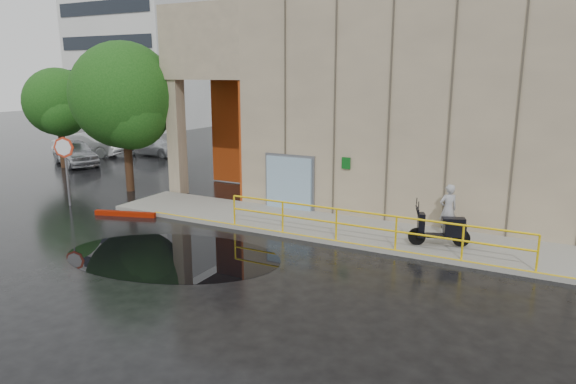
% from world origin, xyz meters
% --- Properties ---
extents(ground, '(120.00, 120.00, 0.00)m').
position_xyz_m(ground, '(0.00, 0.00, 0.00)').
color(ground, black).
rests_on(ground, ground).
extents(sidewalk, '(20.00, 3.00, 0.15)m').
position_xyz_m(sidewalk, '(4.00, 4.50, 0.07)').
color(sidewalk, gray).
rests_on(sidewalk, ground).
extents(building, '(20.00, 10.17, 8.00)m').
position_xyz_m(building, '(5.10, 10.98, 4.21)').
color(building, gray).
rests_on(building, ground).
extents(guardrail, '(9.56, 0.06, 1.03)m').
position_xyz_m(guardrail, '(4.25, 3.15, 0.68)').
color(guardrail, yellow).
rests_on(guardrail, sidewalk).
extents(distant_building, '(12.00, 8.08, 15.00)m').
position_xyz_m(distant_building, '(-28.00, 27.98, 7.50)').
color(distant_building, silver).
rests_on(distant_building, ground).
extents(person, '(0.72, 0.69, 1.67)m').
position_xyz_m(person, '(6.27, 5.32, 0.98)').
color(person, '#9F9FA3').
rests_on(person, sidewalk).
extents(scooter, '(1.87, 1.18, 1.42)m').
position_xyz_m(scooter, '(6.30, 4.09, 0.96)').
color(scooter, black).
rests_on(scooter, sidewalk).
extents(stop_sign, '(0.80, 0.35, 2.81)m').
position_xyz_m(stop_sign, '(-8.20, 2.64, 2.03)').
color(stop_sign, slate).
rests_on(stop_sign, ground).
extents(red_curb, '(2.35, 0.88, 0.18)m').
position_xyz_m(red_curb, '(-5.00, 2.50, 0.09)').
color(red_curb, '#851401').
rests_on(red_curb, ground).
extents(puddle, '(7.30, 5.42, 0.01)m').
position_xyz_m(puddle, '(-0.57, -0.09, 0.00)').
color(puddle, black).
rests_on(puddle, ground).
extents(car_a, '(4.72, 3.45, 1.49)m').
position_xyz_m(car_a, '(-15.73, 9.40, 0.75)').
color(car_a, silver).
rests_on(car_a, ground).
extents(car_b, '(4.68, 2.68, 1.46)m').
position_xyz_m(car_b, '(-17.76, 12.21, 0.73)').
color(car_b, silver).
rests_on(car_b, ground).
extents(car_c, '(4.27, 1.87, 1.22)m').
position_xyz_m(car_c, '(-14.21, 14.36, 0.61)').
color(car_c, '#AEB1B7').
rests_on(car_c, ground).
extents(tree_near, '(4.67, 4.67, 6.65)m').
position_xyz_m(tree_near, '(-7.81, 5.76, 4.13)').
color(tree_near, black).
rests_on(tree_near, ground).
extents(tree_far, '(3.77, 3.73, 5.58)m').
position_xyz_m(tree_far, '(-15.56, 8.48, 3.56)').
color(tree_far, black).
rests_on(tree_far, ground).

